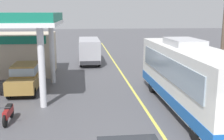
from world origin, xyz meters
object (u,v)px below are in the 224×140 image
(car_at_pump, at_px, (25,76))
(motorcycle_parked_forecourt, at_px, (8,113))
(minibus_opposing_lane, at_px, (89,49))
(coach_bus_main, at_px, (189,78))
(pedestrian_near_pump, at_px, (38,70))

(car_at_pump, bearing_deg, motorcycle_parked_forecourt, -88.10)
(car_at_pump, xyz_separation_m, minibus_opposing_lane, (4.46, 9.97, 0.46))
(coach_bus_main, relative_size, minibus_opposing_lane, 1.80)
(minibus_opposing_lane, relative_size, motorcycle_parked_forecourt, 3.41)
(car_at_pump, xyz_separation_m, motorcycle_parked_forecourt, (0.18, -5.32, -0.57))
(motorcycle_parked_forecourt, bearing_deg, minibus_opposing_lane, 74.36)
(coach_bus_main, height_order, minibus_opposing_lane, coach_bus_main)
(minibus_opposing_lane, distance_m, pedestrian_near_pump, 8.62)
(coach_bus_main, height_order, car_at_pump, coach_bus_main)
(coach_bus_main, height_order, motorcycle_parked_forecourt, coach_bus_main)
(motorcycle_parked_forecourt, bearing_deg, coach_bus_main, 5.47)
(car_at_pump, height_order, pedestrian_near_pump, car_at_pump)
(car_at_pump, bearing_deg, coach_bus_main, -25.47)
(car_at_pump, relative_size, motorcycle_parked_forecourt, 2.33)
(coach_bus_main, xyz_separation_m, pedestrian_near_pump, (-8.90, 6.81, -0.79))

